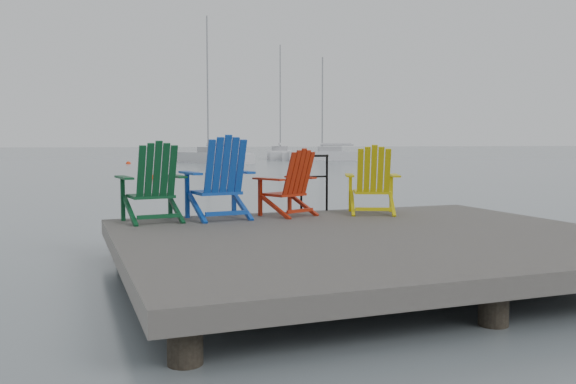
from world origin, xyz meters
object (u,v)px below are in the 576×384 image
object	(u,v)px
chair_yellow	(373,180)
buoy_d	(128,164)
sailboat_mid	(280,155)
buoy_c	(240,165)
chair_blue	(220,179)
sailboat_far	(326,156)
buoy_b	(224,178)
chair_red	(290,183)
sailboat_near	(211,158)
handrail	(314,177)
buoy_a	(153,179)
chair_green	(153,183)

from	to	relation	value
chair_yellow	buoy_d	xyz separation A→B (m)	(0.12, 38.24, -1.01)
sailboat_mid	buoy_c	bearing A→B (deg)	-97.97
chair_blue	sailboat_mid	bearing A→B (deg)	63.02
sailboat_mid	sailboat_far	world-z (taller)	sailboat_mid
sailboat_mid	buoy_b	world-z (taller)	sailboat_mid
chair_red	buoy_d	bearing A→B (deg)	64.24
sailboat_near	buoy_b	size ratio (longest dim) A/B	32.86
chair_red	buoy_b	xyz separation A→B (m)	(3.62, 18.21, -0.99)
handrail	buoy_a	world-z (taller)	handrail
buoy_a	chair_green	bearing A→B (deg)	-97.73
chair_yellow	handrail	bearing A→B (deg)	157.66
chair_red	sailboat_mid	xyz separation A→B (m)	(16.61, 47.27, -0.63)
chair_yellow	sailboat_near	bearing A→B (deg)	104.00
chair_blue	chair_red	bearing A→B (deg)	-4.67
chair_yellow	sailboat_far	bearing A→B (deg)	90.63
handrail	sailboat_far	world-z (taller)	sailboat_far
chair_green	chair_yellow	world-z (taller)	chair_green
buoy_c	buoy_d	bearing A→B (deg)	146.27
chair_red	buoy_d	size ratio (longest dim) A/B	2.65
chair_red	sailboat_far	bearing A→B (deg)	41.78
chair_blue	sailboat_near	size ratio (longest dim) A/B	0.10
sailboat_near	buoy_a	distance (m)	21.53
chair_green	sailboat_near	distance (m)	39.98
buoy_d	chair_blue	bearing A→B (deg)	-93.69
chair_red	buoy_c	distance (m)	34.30
sailboat_near	buoy_d	xyz separation A→B (m)	(-6.45, -0.71, -0.36)
chair_blue	sailboat_near	world-z (taller)	sailboat_near
buoy_a	buoy_d	distance (m)	19.55
chair_green	sailboat_mid	size ratio (longest dim) A/B	0.10
handrail	buoy_c	xyz separation A→B (m)	(8.04, 32.71, -1.04)
chair_red	chair_yellow	xyz separation A→B (m)	(1.26, -0.23, 0.02)
sailboat_near	chair_red	bearing A→B (deg)	-120.33
buoy_b	buoy_c	world-z (taller)	buoy_c
chair_green	sailboat_far	size ratio (longest dim) A/B	0.12
chair_green	buoy_b	world-z (taller)	chair_green
chair_yellow	buoy_b	distance (m)	18.61
chair_green	sailboat_near	xyz separation A→B (m)	(9.83, 38.75, -0.69)
buoy_d	buoy_a	bearing A→B (deg)	-92.55
chair_green	buoy_c	distance (m)	34.88
buoy_c	chair_green	bearing A→B (deg)	-107.75
sailboat_far	buoy_a	bearing A→B (deg)	157.97
sailboat_near	sailboat_far	size ratio (longest dim) A/B	1.26
buoy_a	buoy_c	bearing A→B (deg)	61.08
chair_blue	chair_yellow	xyz separation A→B (m)	(2.33, -0.19, -0.07)
chair_blue	buoy_a	distance (m)	18.62
chair_yellow	buoy_b	world-z (taller)	chair_yellow
chair_red	buoy_a	distance (m)	18.52
chair_yellow	buoy_a	distance (m)	18.75
chair_green	buoy_a	xyz separation A→B (m)	(2.51, 18.51, -1.04)
chair_red	buoy_d	distance (m)	38.06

